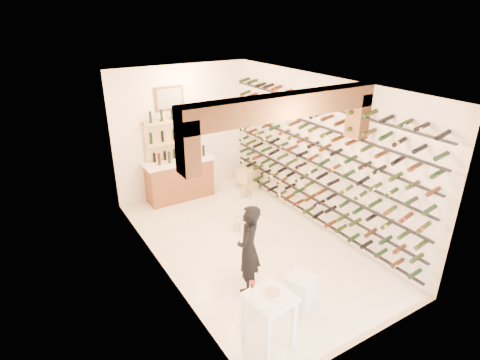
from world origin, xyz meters
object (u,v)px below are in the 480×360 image
(wine_rack, at_px, (311,158))
(crate_lower, at_px, (248,185))
(back_counter, at_px, (180,178))
(white_stool, at_px, (300,290))
(chrome_barstool, at_px, (242,209))
(person, at_px, (249,249))
(tasting_table, at_px, (269,305))

(wine_rack, height_order, crate_lower, wine_rack)
(wine_rack, height_order, back_counter, wine_rack)
(white_stool, xyz_separation_m, chrome_barstool, (0.42, 2.45, 0.24))
(person, bearing_deg, crate_lower, -163.62)
(wine_rack, distance_m, back_counter, 3.38)
(tasting_table, xyz_separation_m, white_stool, (0.93, 0.44, -0.45))
(wine_rack, height_order, white_stool, wine_rack)
(wine_rack, xyz_separation_m, person, (-2.26, -1.15, -0.77))
(back_counter, bearing_deg, chrome_barstool, -76.50)
(back_counter, bearing_deg, crate_lower, -14.77)
(wine_rack, relative_size, person, 3.66)
(wine_rack, relative_size, crate_lower, 13.07)
(back_counter, distance_m, tasting_table, 5.06)
(wine_rack, relative_size, tasting_table, 5.45)
(back_counter, bearing_deg, tasting_table, -99.65)
(white_stool, relative_size, chrome_barstool, 0.60)
(wine_rack, distance_m, white_stool, 2.89)
(wine_rack, bearing_deg, crate_lower, 93.41)
(back_counter, xyz_separation_m, crate_lower, (1.70, -0.45, -0.40))
(back_counter, height_order, chrome_barstool, back_counter)
(person, distance_m, crate_lower, 4.02)
(wine_rack, distance_m, crate_lower, 2.62)
(tasting_table, bearing_deg, white_stool, 17.63)
(wine_rack, xyz_separation_m, chrome_barstool, (-1.33, 0.55, -1.05))
(back_counter, height_order, tasting_table, back_counter)
(tasting_table, distance_m, crate_lower, 5.24)
(person, xyz_separation_m, chrome_barstool, (0.93, 1.70, -0.29))
(wine_rack, height_order, person, wine_rack)
(white_stool, bearing_deg, tasting_table, -154.90)
(back_counter, relative_size, chrome_barstool, 1.99)
(crate_lower, bearing_deg, chrome_barstool, -125.96)
(crate_lower, bearing_deg, white_stool, -111.51)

